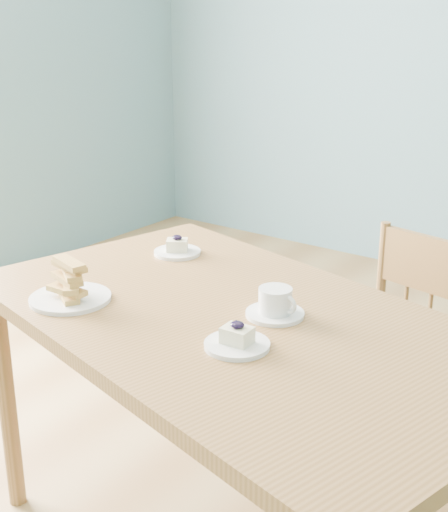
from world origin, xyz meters
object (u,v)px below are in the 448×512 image
object	(u,v)px
cheesecake_plate_near	(237,341)
coffee_cup	(276,304)
cheesecake_plate_far	(177,249)
dining_table	(236,344)
dining_chair	(400,380)
biscotti_plate	(69,287)

from	to	relation	value
cheesecake_plate_near	coffee_cup	size ratio (longest dim) A/B	1.02
cheesecake_plate_far	dining_table	bearing A→B (deg)	-33.18
dining_table	cheesecake_plate_far	bearing A→B (deg)	160.05
dining_table	dining_chair	bearing A→B (deg)	77.65
cheesecake_plate_near	biscotti_plate	bearing A→B (deg)	-175.79
cheesecake_plate_near	coffee_cup	world-z (taller)	coffee_cup
dining_chair	dining_table	bearing A→B (deg)	-104.53
dining_table	cheesecake_plate_far	distance (m)	0.49
dining_table	cheesecake_plate_near	size ratio (longest dim) A/B	10.60
cheesecake_plate_far	coffee_cup	size ratio (longest dim) A/B	0.99
dining_table	coffee_cup	xyz separation A→B (m)	(0.07, 0.06, 0.10)
cheesecake_plate_near	cheesecake_plate_far	xyz separation A→B (m)	(-0.50, 0.39, -0.00)
dining_table	cheesecake_plate_far	world-z (taller)	cheesecake_plate_far
dining_table	cheesecake_plate_far	xyz separation A→B (m)	(-0.40, 0.26, 0.09)
dining_table	cheesecake_plate_near	bearing A→B (deg)	-40.37
cheesecake_plate_far	coffee_cup	bearing A→B (deg)	-23.50
dining_table	cheesecake_plate_near	xyz separation A→B (m)	(0.10, -0.13, 0.09)
dining_chair	cheesecake_plate_far	bearing A→B (deg)	-150.24
dining_table	biscotti_plate	world-z (taller)	biscotti_plate
cheesecake_plate_far	biscotti_plate	bearing A→B (deg)	-87.84
cheesecake_plate_near	cheesecake_plate_far	size ratio (longest dim) A/B	1.03
dining_chair	cheesecake_plate_far	xyz separation A→B (m)	(-0.63, -0.21, 0.32)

